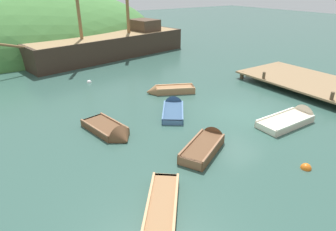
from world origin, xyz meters
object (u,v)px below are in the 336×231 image
(sailing_ship, at_px, (111,48))
(rowboat_far, at_px, (160,221))
(rowboat_center, at_px, (173,109))
(rowboat_outer_right, at_px, (111,132))
(rowboat_near_dock, at_px, (293,119))
(rowboat_portside, at_px, (206,145))
(rowboat_outer_left, at_px, (169,91))
(buoy_orange, at_px, (306,168))
(buoy_white, at_px, (89,82))

(sailing_ship, relative_size, rowboat_far, 5.27)
(sailing_ship, distance_m, rowboat_center, 14.32)
(rowboat_outer_right, distance_m, rowboat_far, 6.12)
(rowboat_center, bearing_deg, rowboat_near_dock, -100.44)
(rowboat_center, bearing_deg, rowboat_portside, -158.89)
(sailing_ship, relative_size, rowboat_near_dock, 4.81)
(sailing_ship, relative_size, rowboat_outer_left, 5.69)
(rowboat_near_dock, bearing_deg, rowboat_center, 134.12)
(rowboat_outer_right, bearing_deg, rowboat_outer_left, 109.70)
(buoy_orange, bearing_deg, rowboat_far, 172.86)
(rowboat_outer_right, distance_m, rowboat_center, 4.08)
(rowboat_portside, xyz_separation_m, buoy_white, (-1.10, 11.59, -0.14))
(rowboat_outer_right, bearing_deg, rowboat_near_dock, 54.30)
(rowboat_outer_left, bearing_deg, rowboat_far, 80.16)
(rowboat_outer_right, bearing_deg, rowboat_far, -20.36)
(rowboat_center, relative_size, rowboat_near_dock, 0.84)
(buoy_orange, bearing_deg, rowboat_near_dock, 40.53)
(rowboat_outer_right, xyz_separation_m, buoy_orange, (5.13, -6.81, -0.10))
(rowboat_portside, relative_size, rowboat_near_dock, 0.87)
(rowboat_center, height_order, rowboat_near_dock, rowboat_near_dock)
(rowboat_near_dock, bearing_deg, rowboat_outer_right, 155.17)
(rowboat_outer_left, bearing_deg, rowboat_portside, 94.95)
(rowboat_near_dock, distance_m, buoy_white, 13.79)
(rowboat_far, bearing_deg, buoy_orange, 121.38)
(rowboat_far, bearing_deg, rowboat_near_dock, 140.57)
(rowboat_outer_left, xyz_separation_m, rowboat_portside, (-2.47, -6.60, 0.00))
(rowboat_outer_right, relative_size, rowboat_outer_left, 1.00)
(rowboat_outer_right, relative_size, rowboat_far, 0.93)
(rowboat_outer_left, xyz_separation_m, rowboat_near_dock, (3.01, -7.12, -0.03))
(sailing_ship, xyz_separation_m, rowboat_near_dock, (1.89, -18.70, -0.66))
(buoy_white, bearing_deg, rowboat_outer_right, -102.74)
(sailing_ship, relative_size, rowboat_portside, 5.53)
(rowboat_outer_right, relative_size, rowboat_near_dock, 0.85)
(buoy_white, xyz_separation_m, buoy_orange, (3.30, -14.92, 0.00))
(rowboat_portside, bearing_deg, rowboat_far, -175.05)
(rowboat_near_dock, distance_m, rowboat_far, 9.70)
(rowboat_portside, distance_m, rowboat_far, 4.75)
(rowboat_outer_left, bearing_deg, rowboat_near_dock, 138.37)
(rowboat_center, xyz_separation_m, buoy_orange, (1.10, -7.42, -0.08))
(rowboat_near_dock, xyz_separation_m, buoy_orange, (-3.28, -2.80, -0.11))
(rowboat_far, xyz_separation_m, buoy_orange, (6.21, -0.78, -0.11))
(rowboat_portside, bearing_deg, buoy_white, 67.96)
(rowboat_outer_right, distance_m, rowboat_near_dock, 9.32)
(rowboat_outer_right, bearing_deg, buoy_orange, 26.77)
(rowboat_near_dock, relative_size, buoy_orange, 9.22)
(sailing_ship, relative_size, buoy_white, 52.82)
(sailing_ship, xyz_separation_m, rowboat_portside, (-3.59, -18.17, -0.62))
(buoy_white, distance_m, buoy_orange, 15.28)
(sailing_ship, height_order, rowboat_outer_right, sailing_ship)
(rowboat_near_dock, distance_m, buoy_orange, 4.32)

